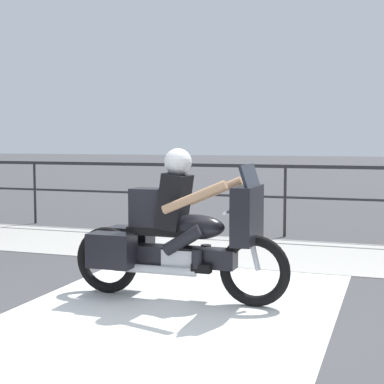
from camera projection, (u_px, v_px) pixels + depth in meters
name	position (u px, v px, depth m)	size (l,w,h in m)	color
ground_plane	(192.00, 316.00, 5.64)	(120.00, 120.00, 0.00)	#424244
sidewalk_band	(266.00, 252.00, 8.84)	(44.00, 2.40, 0.01)	#A8A59E
crosswalk_band	(163.00, 319.00, 5.53)	(3.10, 6.00, 0.01)	silver
fence_railing	(285.00, 180.00, 10.22)	(36.00, 0.05, 1.27)	#232326
motorcycle	(177.00, 233.00, 6.19)	(2.40, 0.76, 1.60)	black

